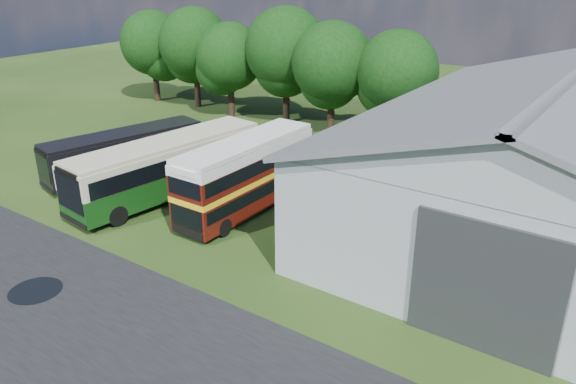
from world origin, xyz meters
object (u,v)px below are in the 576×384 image
Objects in this scene: bus_maroon_double at (247,176)px; bus_dark_single at (125,152)px; bus_green_single at (168,167)px; storage_shed at (563,152)px.

bus_dark_single is at bearing -179.03° from bus_maroon_double.
bus_green_single is at bearing -168.44° from bus_maroon_double.
bus_maroon_double is 0.89× the size of bus_dark_single.
storage_shed reaches higher than bus_green_single.
storage_shed is 1.97× the size of bus_green_single.
bus_green_single is (-19.40, -8.31, -2.35)m from storage_shed.
bus_dark_single is at bearing 176.74° from bus_green_single.
bus_green_single is 4.96m from bus_dark_single.
bus_maroon_double reaches higher than bus_green_single.
bus_dark_single is (-24.27, -7.43, -2.64)m from storage_shed.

